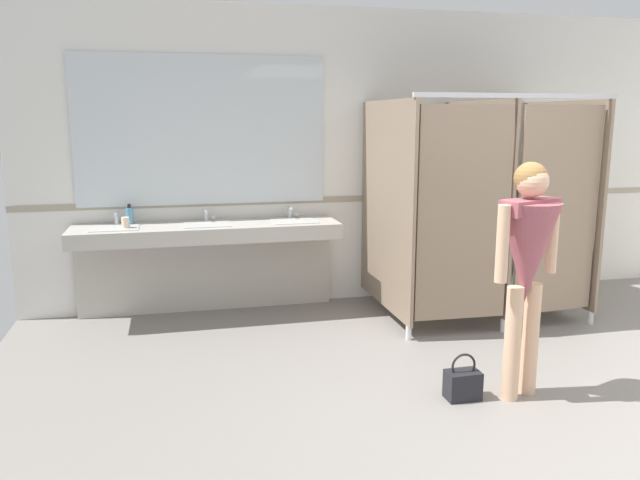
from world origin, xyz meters
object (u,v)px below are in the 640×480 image
Objects in this scene: person_standing at (527,253)px; paper_cup at (126,223)px; handbag at (463,384)px; soap_dispenser at (130,216)px.

person_standing reaches higher than paper_cup.
soap_dispenser is at bearing 133.52° from handbag.
paper_cup is at bearing -96.33° from soap_dispenser.
handbag is at bearing -46.48° from soap_dispenser.
soap_dispenser is (-2.63, 2.40, -0.02)m from person_standing.
person_standing is 4.95× the size of handbag.
handbag is 3.36m from soap_dispenser.
person_standing is at bearing -6.67° from handbag.
handbag is at bearing 173.33° from person_standing.
paper_cup is (-2.65, 2.18, -0.05)m from person_standing.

